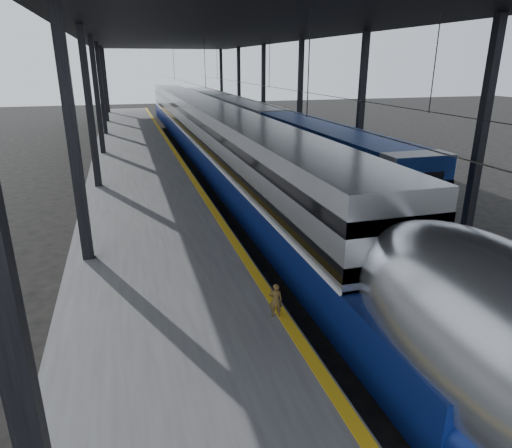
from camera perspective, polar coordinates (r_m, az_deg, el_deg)
name	(u,v)px	position (r m, az deg, el deg)	size (l,w,h in m)	color
ground	(301,336)	(13.28, 5.63, -13.74)	(160.00, 160.00, 0.00)	black
platform	(139,172)	(31.01, -14.40, 6.32)	(6.00, 80.00, 1.00)	#4C4C4F
yellow_strip	(182,162)	(31.10, -9.29, 7.67)	(0.30, 80.00, 0.01)	gold
rails	(256,171)	(32.31, 0.03, 6.69)	(6.52, 80.00, 0.16)	slate
canopy	(216,31)	(30.94, -4.99, 22.90)	(18.00, 75.00, 9.47)	black
tgv_train	(212,137)	(34.44, -5.56, 10.76)	(3.08, 65.20, 4.42)	#B0B2B7
second_train	(246,122)	(44.08, -1.24, 12.59)	(2.78, 56.05, 3.83)	navy
child	(276,300)	(11.93, 2.47, -9.51)	(0.35, 0.23, 0.95)	#4A3718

